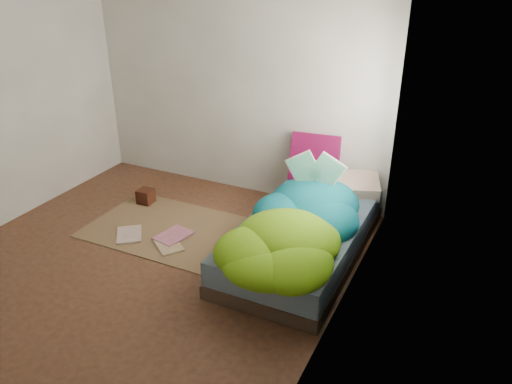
% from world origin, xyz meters
% --- Properties ---
extents(ground, '(3.50, 3.50, 0.00)m').
position_xyz_m(ground, '(0.00, 0.00, 0.00)').
color(ground, '#46271A').
rests_on(ground, ground).
extents(room_walls, '(3.54, 3.54, 2.62)m').
position_xyz_m(room_walls, '(0.01, 0.01, 1.63)').
color(room_walls, '#B8B6AF').
rests_on(room_walls, ground).
extents(bed, '(1.00, 2.00, 0.34)m').
position_xyz_m(bed, '(1.22, 0.72, 0.17)').
color(bed, '#39281F').
rests_on(bed, ground).
extents(duvet, '(0.96, 1.84, 0.34)m').
position_xyz_m(duvet, '(1.22, 0.50, 0.51)').
color(duvet, '#07616C').
rests_on(duvet, bed).
extents(rug, '(1.60, 1.10, 0.01)m').
position_xyz_m(rug, '(-0.15, 0.55, 0.01)').
color(rug, brown).
rests_on(rug, ground).
extents(pillow_floral, '(0.70, 0.56, 0.14)m').
position_xyz_m(pillow_floral, '(1.40, 1.51, 0.41)').
color(pillow_floral, beige).
rests_on(pillow_floral, bed).
extents(pillow_magenta, '(0.52, 0.22, 0.50)m').
position_xyz_m(pillow_magenta, '(0.99, 1.62, 0.59)').
color(pillow_magenta, '#4B051A').
rests_on(pillow_magenta, bed).
extents(open_book, '(0.46, 0.17, 0.27)m').
position_xyz_m(open_book, '(1.20, 1.04, 0.82)').
color(open_book, green).
rests_on(open_book, duvet).
extents(wooden_box, '(0.17, 0.17, 0.16)m').
position_xyz_m(wooden_box, '(-0.71, 0.91, 0.09)').
color(wooden_box, '#381B0C').
rests_on(wooden_box, rug).
extents(floor_book_a, '(0.38, 0.40, 0.02)m').
position_xyz_m(floor_book_a, '(-0.52, 0.18, 0.02)').
color(floor_book_a, silver).
rests_on(floor_book_a, rug).
extents(floor_book_b, '(0.32, 0.39, 0.03)m').
position_xyz_m(floor_book_b, '(-0.14, 0.44, 0.03)').
color(floor_book_b, pink).
rests_on(floor_book_b, rug).
extents(floor_book_c, '(0.36, 0.35, 0.02)m').
position_xyz_m(floor_book_c, '(-0.01, 0.17, 0.02)').
color(floor_book_c, '#C6B682').
rests_on(floor_book_c, rug).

